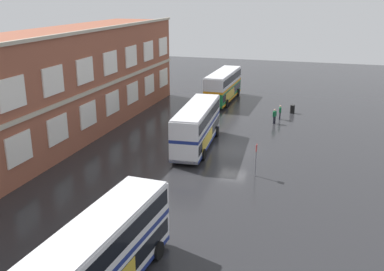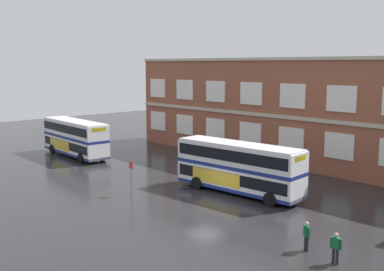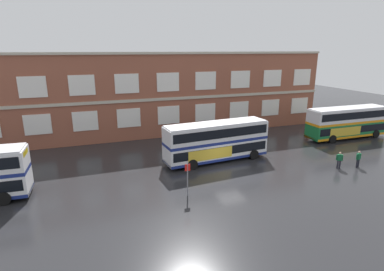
{
  "view_description": "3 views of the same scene",
  "coord_description": "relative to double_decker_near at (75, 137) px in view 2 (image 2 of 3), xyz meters",
  "views": [
    {
      "loc": [
        -39.14,
        -8.0,
        14.29
      ],
      "look_at": [
        -3.4,
        3.04,
        2.28
      ],
      "focal_mm": 41.87,
      "sensor_mm": 36.0,
      "label": 1
    },
    {
      "loc": [
        24.05,
        -24.0,
        10.29
      ],
      "look_at": [
        -3.55,
        1.88,
        4.49
      ],
      "focal_mm": 43.57,
      "sensor_mm": 36.0,
      "label": 2
    },
    {
      "loc": [
        -12.63,
        -24.07,
        11.31
      ],
      "look_at": [
        -3.16,
        2.21,
        3.42
      ],
      "focal_mm": 28.72,
      "sensor_mm": 36.0,
      "label": 3
    }
  ],
  "objects": [
    {
      "name": "brick_terminal_building",
      "position": [
        20.46,
        16.25,
        3.19
      ],
      "size": [
        46.53,
        8.19,
        10.97
      ],
      "color": "brown",
      "rests_on": "ground"
    },
    {
      "name": "second_passenger",
      "position": [
        33.05,
        -4.22,
        -1.22
      ],
      "size": [
        0.59,
        0.44,
        1.7
      ],
      "color": "black",
      "rests_on": "ground"
    },
    {
      "name": "waiting_passenger",
      "position": [
        35.06,
        -4.61,
        -1.22
      ],
      "size": [
        0.64,
        0.29,
        1.7
      ],
      "color": "black",
      "rests_on": "ground"
    },
    {
      "name": "bus_stand_flag",
      "position": [
        17.24,
        -4.69,
        -0.51
      ],
      "size": [
        0.44,
        0.1,
        2.7
      ],
      "color": "slate",
      "rests_on": "ground"
    },
    {
      "name": "double_decker_near",
      "position": [
        0.0,
        0.0,
        0.0
      ],
      "size": [
        11.11,
        3.27,
        4.07
      ],
      "color": "silver",
      "rests_on": "ground"
    },
    {
      "name": "ground_plane",
      "position": [
        22.64,
        0.27,
        -2.15
      ],
      "size": [
        120.0,
        120.0,
        0.0
      ],
      "primitive_type": "plane",
      "color": "#232326"
    },
    {
      "name": "double_decker_middle",
      "position": [
        22.67,
        1.89,
        0.0
      ],
      "size": [
        11.17,
        3.51,
        4.07
      ],
      "color": "silver",
      "rests_on": "ground"
    }
  ]
}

